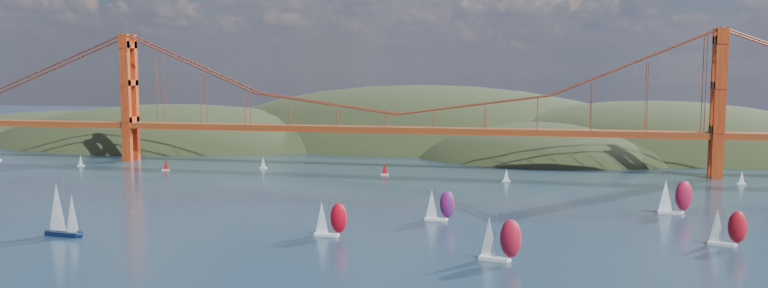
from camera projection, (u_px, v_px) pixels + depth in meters
headlands at (520, 170)px, 390.51m from camera, size 725.00×225.00×96.00m
bridge at (394, 89)px, 300.74m from camera, size 552.00×12.00×55.00m
sloop_navy at (61, 210)px, 179.53m from camera, size 9.48×5.67×14.39m
racer_0 at (330, 218)px, 179.40m from camera, size 8.11×3.28×9.35m
racer_1 at (499, 238)px, 155.99m from camera, size 9.28×5.28×10.40m
racer_2 at (727, 227)px, 169.57m from camera, size 8.33×4.78×9.34m
racer_3 at (674, 196)px, 207.15m from camera, size 9.29×3.88×10.60m
racer_rwb at (439, 205)px, 197.79m from camera, size 7.99×3.25×9.19m
distant_boat_1 at (81, 161)px, 308.81m from camera, size 3.00×2.00×4.70m
distant_boat_2 at (165, 165)px, 295.94m from camera, size 3.00×2.00×4.70m
distant_boat_3 at (263, 163)px, 302.15m from camera, size 3.00×2.00×4.70m
distant_boat_4 at (742, 178)px, 259.92m from camera, size 3.00×2.00×4.70m
distant_boat_8 at (506, 175)px, 266.52m from camera, size 3.00×2.00×4.70m
distant_boat_9 at (385, 169)px, 283.31m from camera, size 3.00×2.00×4.70m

